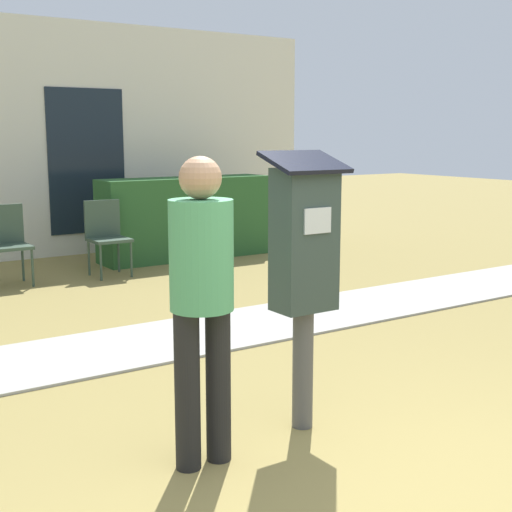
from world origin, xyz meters
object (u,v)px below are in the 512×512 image
at_px(person_standing, 202,288).
at_px(outdoor_chair_right, 106,232).
at_px(parking_meter, 304,254).
at_px(outdoor_chair_middle, 7,238).

bearing_deg(person_standing, outdoor_chair_right, 103.80).
bearing_deg(parking_meter, outdoor_chair_right, 80.95).
bearing_deg(outdoor_chair_right, outdoor_chair_middle, 156.35).
height_order(parking_meter, outdoor_chair_right, parking_meter).
bearing_deg(person_standing, parking_meter, 38.17).
bearing_deg(parking_meter, person_standing, -172.27).
relative_size(parking_meter, outdoor_chair_right, 1.77).
bearing_deg(outdoor_chair_middle, parking_meter, -63.22).
relative_size(parking_meter, outdoor_chair_middle, 1.77).
height_order(parking_meter, person_standing, parking_meter).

